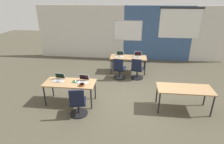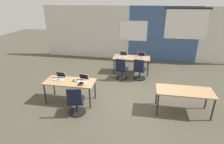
{
  "view_description": "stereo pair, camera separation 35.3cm",
  "coord_description": "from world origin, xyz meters",
  "px_view_note": "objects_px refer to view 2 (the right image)",
  "views": [
    {
      "loc": [
        0.17,
        -5.6,
        3.24
      ],
      "look_at": [
        -0.47,
        -0.09,
        0.92
      ],
      "focal_mm": 29.38,
      "sensor_mm": 36.0,
      "label": 1
    },
    {
      "loc": [
        0.52,
        -5.55,
        3.24
      ],
      "look_at": [
        -0.47,
        -0.09,
        0.92
      ],
      "focal_mm": 29.38,
      "sensor_mm": 36.0,
      "label": 2
    }
  ],
  "objects_px": {
    "laptop_far_left": "(123,55)",
    "mouse_far_left": "(117,56)",
    "laptop_near_left_inner": "(83,80)",
    "chair_far_left": "(122,70)",
    "desk_near_right": "(184,92)",
    "laptop_near_left_end": "(60,78)",
    "chair_near_left_inner": "(76,103)",
    "mouse_near_left_inner": "(75,80)",
    "desk_near_left": "(70,83)",
    "laptop_far_right": "(141,56)",
    "mouse_far_right": "(136,57)",
    "snack_bowl": "(81,84)",
    "desk_far_center": "(132,59)",
    "chair_far_right": "(139,71)"
  },
  "relations": [
    {
      "from": "chair_far_left",
      "to": "laptop_near_left_end",
      "type": "bearing_deg",
      "value": 57.28
    },
    {
      "from": "desk_near_left",
      "to": "mouse_far_right",
      "type": "xyz_separation_m",
      "value": [
        1.92,
        2.83,
        0.08
      ]
    },
    {
      "from": "laptop_far_right",
      "to": "laptop_far_left",
      "type": "bearing_deg",
      "value": -173.39
    },
    {
      "from": "desk_near_right",
      "to": "mouse_far_right",
      "type": "relative_size",
      "value": 15.03
    },
    {
      "from": "laptop_near_left_inner",
      "to": "snack_bowl",
      "type": "bearing_deg",
      "value": -73.94
    },
    {
      "from": "desk_near_right",
      "to": "laptop_far_right",
      "type": "bearing_deg",
      "value": 114.92
    },
    {
      "from": "laptop_near_left_inner",
      "to": "mouse_far_left",
      "type": "distance_m",
      "value": 2.85
    },
    {
      "from": "laptop_near_left_inner",
      "to": "mouse_far_right",
      "type": "xyz_separation_m",
      "value": [
        1.51,
        2.76,
        -0.03
      ]
    },
    {
      "from": "mouse_near_left_inner",
      "to": "chair_near_left_inner",
      "type": "xyz_separation_m",
      "value": [
        0.27,
        -0.74,
        -0.36
      ]
    },
    {
      "from": "desk_far_center",
      "to": "laptop_far_right",
      "type": "bearing_deg",
      "value": 10.39
    },
    {
      "from": "laptop_far_left",
      "to": "chair_far_left",
      "type": "distance_m",
      "value": 0.92
    },
    {
      "from": "desk_near_left",
      "to": "mouse_far_left",
      "type": "bearing_deg",
      "value": 69.06
    },
    {
      "from": "mouse_far_right",
      "to": "snack_bowl",
      "type": "xyz_separation_m",
      "value": [
        -1.48,
        -3.02,
        0.02
      ]
    },
    {
      "from": "snack_bowl",
      "to": "chair_far_left",
      "type": "bearing_deg",
      "value": 66.64
    },
    {
      "from": "laptop_near_left_inner",
      "to": "chair_far_left",
      "type": "xyz_separation_m",
      "value": [
        1.0,
        1.96,
        -0.39
      ]
    },
    {
      "from": "laptop_far_right",
      "to": "laptop_near_left_end",
      "type": "height_order",
      "value": "laptop_far_right"
    },
    {
      "from": "desk_near_right",
      "to": "chair_far_right",
      "type": "distance_m",
      "value": 2.51
    },
    {
      "from": "desk_near_left",
      "to": "snack_bowl",
      "type": "distance_m",
      "value": 0.5
    },
    {
      "from": "chair_far_left",
      "to": "desk_far_center",
      "type": "bearing_deg",
      "value": -103.8
    },
    {
      "from": "laptop_near_left_inner",
      "to": "chair_far_right",
      "type": "distance_m",
      "value": 2.69
    },
    {
      "from": "laptop_far_right",
      "to": "snack_bowl",
      "type": "xyz_separation_m",
      "value": [
        -1.71,
        -3.06,
        -0.01
      ]
    },
    {
      "from": "laptop_far_left",
      "to": "chair_far_left",
      "type": "height_order",
      "value": "laptop_far_left"
    },
    {
      "from": "laptop_far_left",
      "to": "laptop_near_left_inner",
      "type": "bearing_deg",
      "value": -104.6
    },
    {
      "from": "laptop_near_left_inner",
      "to": "chair_far_left",
      "type": "distance_m",
      "value": 2.23
    },
    {
      "from": "desk_near_right",
      "to": "laptop_near_left_end",
      "type": "height_order",
      "value": "laptop_near_left_end"
    },
    {
      "from": "mouse_near_left_inner",
      "to": "laptop_far_right",
      "type": "height_order",
      "value": "laptop_far_right"
    },
    {
      "from": "desk_far_center",
      "to": "mouse_near_left_inner",
      "type": "height_order",
      "value": "mouse_near_left_inner"
    },
    {
      "from": "laptop_far_right",
      "to": "laptop_far_left",
      "type": "height_order",
      "value": "laptop_far_right"
    },
    {
      "from": "snack_bowl",
      "to": "desk_near_right",
      "type": "bearing_deg",
      "value": 3.53
    },
    {
      "from": "mouse_near_left_inner",
      "to": "snack_bowl",
      "type": "height_order",
      "value": "snack_bowl"
    },
    {
      "from": "chair_far_right",
      "to": "chair_far_left",
      "type": "bearing_deg",
      "value": 15.78
    },
    {
      "from": "desk_near_left",
      "to": "laptop_near_left_end",
      "type": "height_order",
      "value": "laptop_near_left_end"
    },
    {
      "from": "chair_far_right",
      "to": "laptop_far_left",
      "type": "height_order",
      "value": "laptop_far_left"
    },
    {
      "from": "chair_near_left_inner",
      "to": "desk_near_left",
      "type": "bearing_deg",
      "value": -69.3
    },
    {
      "from": "laptop_near_left_end",
      "to": "mouse_far_left",
      "type": "relative_size",
      "value": 3.16
    },
    {
      "from": "laptop_near_left_inner",
      "to": "chair_far_left",
      "type": "height_order",
      "value": "laptop_near_left_inner"
    },
    {
      "from": "chair_near_left_inner",
      "to": "laptop_far_left",
      "type": "height_order",
      "value": "laptop_far_left"
    },
    {
      "from": "desk_near_right",
      "to": "mouse_near_left_inner",
      "type": "relative_size",
      "value": 15.94
    },
    {
      "from": "desk_near_left",
      "to": "mouse_far_right",
      "type": "height_order",
      "value": "mouse_far_right"
    },
    {
      "from": "chair_near_left_inner",
      "to": "laptop_far_left",
      "type": "bearing_deg",
      "value": -116.9
    },
    {
      "from": "chair_far_right",
      "to": "laptop_far_left",
      "type": "relative_size",
      "value": 2.62
    },
    {
      "from": "chair_near_left_inner",
      "to": "mouse_far_right",
      "type": "bearing_deg",
      "value": -125.21
    },
    {
      "from": "chair_near_left_inner",
      "to": "mouse_far_left",
      "type": "relative_size",
      "value": 8.36
    },
    {
      "from": "desk_near_left",
      "to": "laptop_far_right",
      "type": "height_order",
      "value": "laptop_far_right"
    },
    {
      "from": "mouse_far_left",
      "to": "desk_far_center",
      "type": "bearing_deg",
      "value": -3.97
    },
    {
      "from": "mouse_far_right",
      "to": "laptop_near_left_inner",
      "type": "bearing_deg",
      "value": -118.77
    },
    {
      "from": "desk_far_center",
      "to": "mouse_far_right",
      "type": "xyz_separation_m",
      "value": [
        0.17,
        0.03,
        0.08
      ]
    },
    {
      "from": "desk_far_center",
      "to": "laptop_near_left_end",
      "type": "xyz_separation_m",
      "value": [
        -2.14,
        -2.7,
        0.11
      ]
    },
    {
      "from": "laptop_near_left_inner",
      "to": "laptop_far_right",
      "type": "relative_size",
      "value": 1.03
    },
    {
      "from": "laptop_far_left",
      "to": "mouse_far_left",
      "type": "distance_m",
      "value": 0.28
    }
  ]
}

